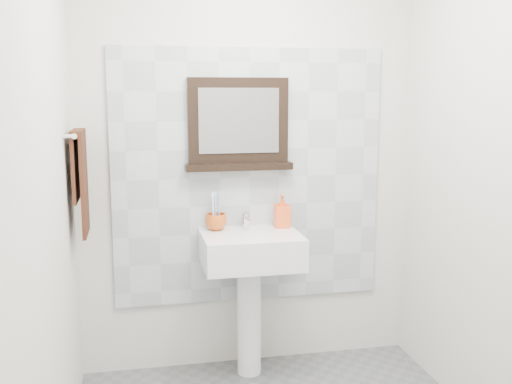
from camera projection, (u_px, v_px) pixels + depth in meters
back_wall at (249, 160)px, 3.53m from camera, size 2.00×0.01×2.50m
front_wall at (428, 262)px, 1.41m from camera, size 2.00×0.01×2.50m
left_wall at (46, 198)px, 2.27m from camera, size 0.01×2.20×2.50m
splashback at (249, 177)px, 3.54m from camera, size 1.60×0.02×1.50m
pedestal_sink at (251, 265)px, 3.40m from camera, size 0.55×0.44×0.96m
toothbrush_cup at (216, 222)px, 3.44m from camera, size 0.14×0.14×0.10m
toothbrushes at (216, 209)px, 3.43m from camera, size 0.05×0.04×0.21m
soap_dispenser at (282, 211)px, 3.51m from camera, size 0.09×0.09×0.19m
framed_mirror at (238, 126)px, 3.45m from camera, size 0.62×0.11×0.53m
towel_bar at (77, 134)px, 3.07m from camera, size 0.07×0.40×0.03m
hand_towel at (80, 174)px, 3.10m from camera, size 0.06×0.30×0.55m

